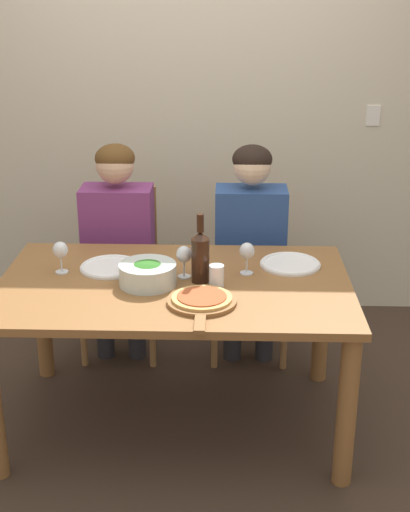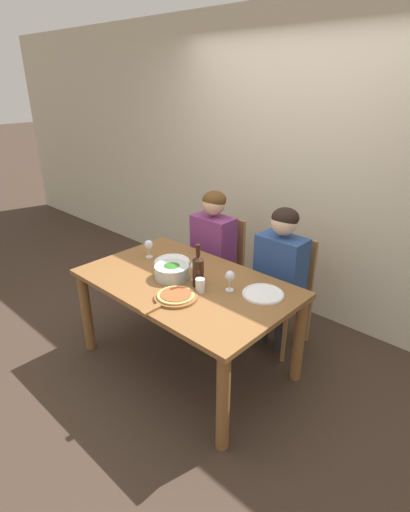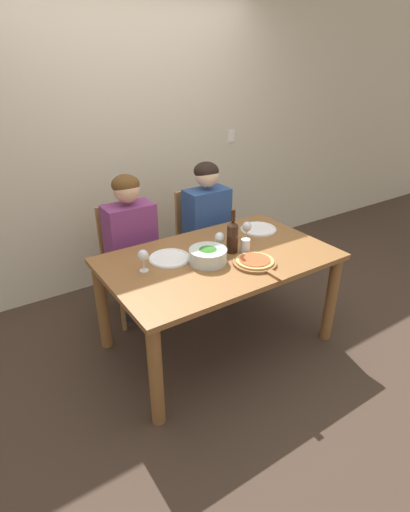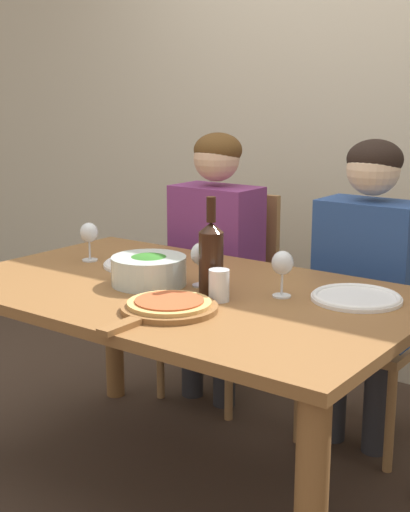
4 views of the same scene
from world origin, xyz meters
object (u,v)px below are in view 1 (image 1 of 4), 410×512
Objects in this scene: chair_left at (122,266)px; water_tumbler at (217,276)px; wine_bottle at (200,255)px; wine_glass_left at (60,251)px; dinner_plate_left at (111,267)px; person_woman at (118,233)px; wine_glass_right at (247,252)px; dinner_plate_right at (290,264)px; pizza_on_board at (202,301)px; chair_right at (249,267)px; broccoli_bowl at (148,274)px; wine_glass_centre at (184,256)px; person_man at (251,235)px.

chair_left is 9.11× the size of water_tumbler.
wine_glass_left is at bearing 172.47° from wine_bottle.
water_tumbler is at bearing -38.22° from wine_bottle.
wine_glass_left is at bearing -165.75° from dinner_plate_left.
chair_left is 0.77× the size of person_woman.
wine_bottle is 0.12m from water_tumbler.
wine_glass_right is 1.49× the size of water_tumbler.
dinner_plate_right is at bearing 6.43° from wine_glass_left.
wine_bottle is 0.73× the size of pizza_on_board.
dinner_plate_right is at bearing -73.34° from chair_right.
water_tumbler is (0.72, -0.14, -0.05)m from wine_glass_left.
pizza_on_board is (-0.40, -0.45, 0.01)m from dinner_plate_right.
dinner_plate_right is (0.89, -0.47, 0.02)m from person_woman.
broccoli_bowl is at bearing -71.33° from person_woman.
wine_glass_centre reaches higher than broccoli_bowl.
dinner_plate_left is at bearing -85.88° from chair_left.
person_woman reaches higher than wine_bottle.
person_man reaches higher than broccoli_bowl.
person_woman is 1.01m from dinner_plate_right.
pizza_on_board is at bearing -107.47° from water_tumbler.
wine_glass_centre is at bearing -117.06° from person_man.
wine_glass_left is (-0.17, -0.70, 0.35)m from chair_left.
dinner_plate_right is 0.25m from wine_glass_right.
pizza_on_board is at bearing -26.35° from wine_glass_left.
person_woman is 7.99× the size of wine_glass_right.
pizza_on_board is 0.32m from wine_glass_centre.
wine_glass_left is (-0.17, -0.59, 0.12)m from person_woman.
wine_bottle is at bearing -107.26° from chair_right.
wine_glass_centre is at bearing -3.88° from wine_glass_left.
pizza_on_board is (0.25, -0.20, -0.04)m from broccoli_bowl.
person_woman is 7.99× the size of wine_glass_left.
wine_glass_right is at bearing 17.52° from broccoli_bowl.
chair_left is at bearing 134.77° from wine_glass_right.
pizza_on_board is at bearing -132.08° from dinner_plate_right.
broccoli_bowl is 0.31m from water_tumbler.
dinner_plate_right is (0.17, -0.58, 0.25)m from chair_right.
person_man is 4.21× the size of dinner_plate_right.
chair_left is at bearing 106.25° from broccoli_bowl.
dinner_plate_right is 0.60m from pizza_on_board.
person_woman is (0.00, -0.11, 0.23)m from chair_left.
chair_left is 0.77× the size of person_man.
broccoli_bowl is 0.59× the size of pizza_on_board.
dinner_plate_right is 1.90× the size of wine_glass_right.
water_tumbler is at bearing -130.95° from wine_glass_right.
chair_left is 3.61× the size of broccoli_bowl.
wine_glass_centre reaches higher than pizza_on_board.
pizza_on_board is at bearing -40.87° from dinner_plate_left.
pizza_on_board is at bearing -102.57° from chair_right.
person_woman is 4.21× the size of dinner_plate_right.
dinner_plate_right is (0.65, 0.25, -0.04)m from broccoli_bowl.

